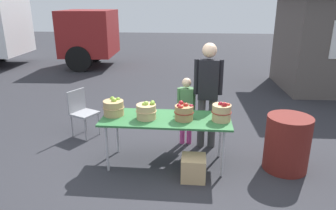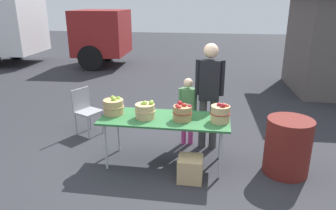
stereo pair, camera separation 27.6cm
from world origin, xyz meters
name	(u,v)px [view 1 (the left image)]	position (x,y,z in m)	size (l,w,h in m)	color
ground_plane	(166,163)	(0.00, 0.00, 0.00)	(40.00, 40.00, 0.00)	#2D2D33
market_table	(166,121)	(0.00, 0.00, 0.71)	(1.90, 0.76, 0.75)	#2D6B38
apple_basket_green_0	(114,107)	(-0.80, 0.05, 0.87)	(0.32, 0.32, 0.28)	tan
apple_basket_green_1	(146,111)	(-0.28, -0.05, 0.87)	(0.31, 0.31, 0.27)	tan
apple_basket_red_0	(184,112)	(0.26, -0.04, 0.87)	(0.29, 0.29, 0.27)	#A87F51
apple_basket_red_1	(222,112)	(0.80, -0.03, 0.88)	(0.29, 0.29, 0.29)	tan
vendor_adult	(208,88)	(0.62, 0.66, 1.04)	(0.47, 0.24, 1.77)	#3F3F3F
child_customer	(186,106)	(0.27, 0.74, 0.70)	(0.31, 0.18, 1.18)	#CC3F8C
folding_chair	(81,109)	(-1.65, 0.91, 0.51)	(0.53, 0.53, 0.86)	#99999E
trash_barrel	(287,143)	(1.78, 0.01, 0.41)	(0.64, 0.64, 0.83)	maroon
produce_crate	(193,168)	(0.43, -0.40, 0.17)	(0.34, 0.34, 0.34)	tan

